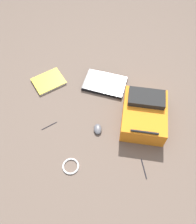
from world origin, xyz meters
TOP-DOWN VIEW (x-y plane):
  - ground_plane at (0.00, 0.00)m, footprint 3.88×3.88m
  - backpack at (-0.34, 0.01)m, footprint 0.37×0.44m
  - laptop at (-0.03, -0.33)m, footprint 0.40×0.31m
  - book_comic at (0.47, -0.33)m, footprint 0.33×0.31m
  - computer_mouse at (0.01, 0.12)m, footprint 0.07×0.10m
  - cable_coil at (0.19, 0.42)m, footprint 0.12×0.12m
  - pen_black at (0.40, 0.10)m, footprint 0.11×0.08m
  - pen_blue at (-0.33, 0.41)m, footprint 0.04×0.14m

SIDE VIEW (x-z plane):
  - ground_plane at x=0.00m, z-range 0.00..0.00m
  - pen_black at x=0.40m, z-range 0.00..0.01m
  - pen_blue at x=-0.33m, z-range 0.00..0.01m
  - cable_coil at x=0.19m, z-range 0.00..0.01m
  - book_comic at x=0.47m, z-range 0.00..0.02m
  - laptop at x=-0.03m, z-range 0.00..0.03m
  - computer_mouse at x=0.01m, z-range 0.00..0.03m
  - backpack at x=-0.34m, z-range -0.01..0.19m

